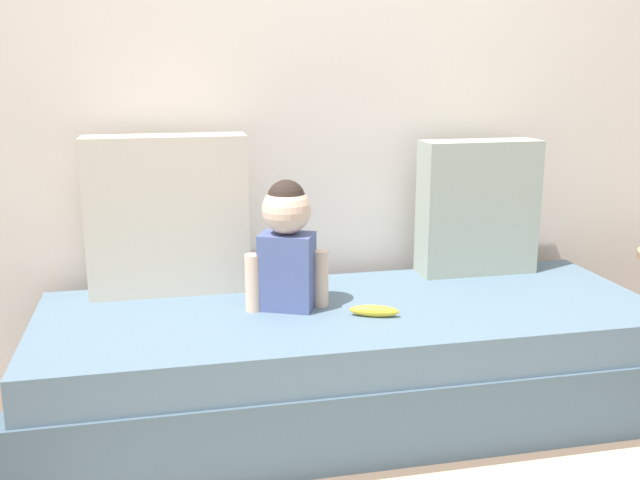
# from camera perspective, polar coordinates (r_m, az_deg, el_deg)

# --- Properties ---
(ground_plane) EXTENTS (12.00, 12.00, 0.00)m
(ground_plane) POSITION_cam_1_polar(r_m,az_deg,el_deg) (2.75, 2.32, -13.27)
(ground_plane) COLOR brown
(back_wall) EXTENTS (5.45, 0.10, 2.29)m
(back_wall) POSITION_cam_1_polar(r_m,az_deg,el_deg) (2.99, -0.21, 11.77)
(back_wall) COLOR silver
(back_wall) RESTS_ON ground
(couch) EXTENTS (2.25, 0.84, 0.41)m
(couch) POSITION_cam_1_polar(r_m,az_deg,el_deg) (2.67, 2.36, -9.43)
(couch) COLOR #495F70
(couch) RESTS_ON ground
(throw_pillow_left) EXTENTS (0.59, 0.16, 0.59)m
(throw_pillow_left) POSITION_cam_1_polar(r_m,az_deg,el_deg) (2.74, -11.91, 1.92)
(throw_pillow_left) COLOR beige
(throw_pillow_left) RESTS_ON couch
(throw_pillow_right) EXTENTS (0.48, 0.16, 0.54)m
(throw_pillow_right) POSITION_cam_1_polar(r_m,az_deg,el_deg) (3.02, 12.33, 2.53)
(throw_pillow_right) COLOR #99A393
(throw_pillow_right) RESTS_ON couch
(toddler) EXTENTS (0.30, 0.19, 0.46)m
(toddler) POSITION_cam_1_polar(r_m,az_deg,el_deg) (2.51, -2.64, -0.05)
(toddler) COLOR #4C5B93
(toddler) RESTS_ON couch
(banana) EXTENTS (0.17, 0.10, 0.04)m
(banana) POSITION_cam_1_polar(r_m,az_deg,el_deg) (2.49, 4.30, -5.59)
(banana) COLOR yellow
(banana) RESTS_ON couch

